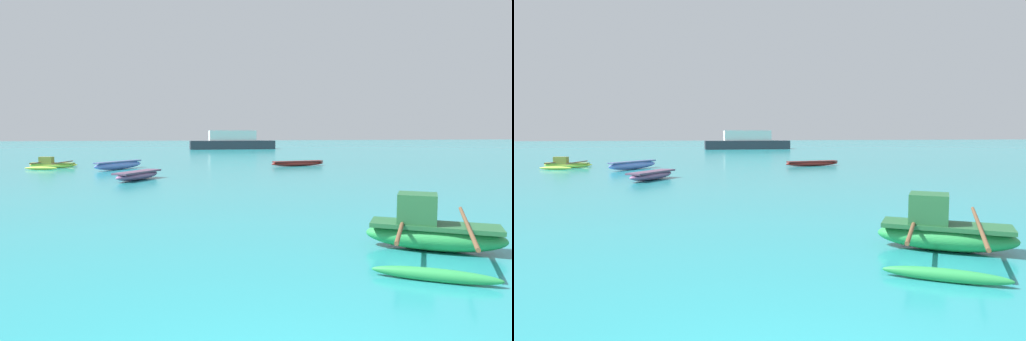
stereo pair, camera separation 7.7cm
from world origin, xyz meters
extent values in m
ellipsoid|color=#8E5F8C|center=(-2.12, 19.18, 0.20)|extent=(2.29, 2.97, 0.41)
cube|color=#5B415A|center=(-2.12, 19.18, 0.37)|extent=(2.13, 2.75, 0.08)
ellipsoid|color=green|center=(3.96, 5.11, 0.25)|extent=(2.51, 1.98, 0.50)
cube|color=#245E34|center=(3.96, 5.11, 0.46)|extent=(2.33, 1.85, 0.08)
cube|color=#245E34|center=(3.70, 5.27, 0.77)|extent=(0.94, 0.93, 0.55)
cylinder|color=brown|center=(4.43, 4.81, 0.52)|extent=(2.10, 3.29, 0.07)
cylinder|color=brown|center=(3.49, 5.40, 0.52)|extent=(2.10, 3.29, 0.07)
ellipsoid|color=green|center=(4.98, 6.73, 0.10)|extent=(1.65, 1.14, 0.20)
ellipsoid|color=green|center=(2.94, 3.48, 0.10)|extent=(1.65, 1.14, 0.20)
ellipsoid|color=#C8DE47|center=(-7.65, 27.50, 0.16)|extent=(2.92, 1.12, 0.33)
cube|color=olive|center=(-7.65, 27.50, 0.29)|extent=(2.69, 1.05, 0.08)
cube|color=olive|center=(-8.00, 27.59, 0.50)|extent=(0.88, 0.57, 0.36)
cylinder|color=brown|center=(-7.02, 27.36, 0.35)|extent=(0.71, 2.75, 0.07)
cylinder|color=brown|center=(-8.28, 27.65, 0.35)|extent=(0.71, 2.75, 0.07)
ellipsoid|color=#C8DE47|center=(-7.33, 28.87, 0.10)|extent=(1.94, 0.64, 0.20)
ellipsoid|color=#C8DE47|center=(-7.97, 26.14, 0.10)|extent=(1.94, 0.64, 0.20)
ellipsoid|color=maroon|center=(7.63, 26.03, 0.17)|extent=(3.77, 1.14, 0.33)
cube|color=maroon|center=(7.63, 26.03, 0.29)|extent=(3.47, 1.07, 0.08)
ellipsoid|color=#778DE9|center=(-3.55, 25.62, 0.24)|extent=(2.73, 3.25, 0.49)
cube|color=#4E5A8D|center=(-3.55, 25.62, 0.45)|extent=(2.52, 3.00, 0.08)
cube|color=#2D333D|center=(7.93, 56.65, 0.55)|extent=(11.00, 2.42, 1.10)
cube|color=white|center=(7.93, 56.65, 1.76)|extent=(6.05, 2.06, 1.32)
camera|label=1|loc=(-0.95, -2.39, 2.19)|focal=32.00mm
camera|label=2|loc=(-0.87, -2.41, 2.19)|focal=32.00mm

